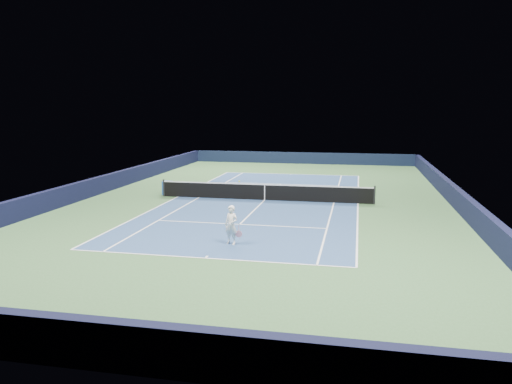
# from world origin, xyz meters

# --- Properties ---
(ground) EXTENTS (40.00, 40.00, 0.00)m
(ground) POSITION_xyz_m (0.00, 0.00, 0.00)
(ground) COLOR #32572F
(ground) RESTS_ON ground
(wall_far) EXTENTS (22.00, 0.35, 1.10)m
(wall_far) POSITION_xyz_m (0.00, 19.82, 0.55)
(wall_far) COLOR black
(wall_far) RESTS_ON ground
(wall_near) EXTENTS (22.00, 0.35, 1.10)m
(wall_near) POSITION_xyz_m (0.00, -19.82, 0.55)
(wall_near) COLOR black
(wall_near) RESTS_ON ground
(wall_right) EXTENTS (0.35, 40.00, 1.10)m
(wall_right) POSITION_xyz_m (10.82, 0.00, 0.55)
(wall_right) COLOR black
(wall_right) RESTS_ON ground
(wall_left) EXTENTS (0.35, 40.00, 1.10)m
(wall_left) POSITION_xyz_m (-10.82, 0.00, 0.55)
(wall_left) COLOR black
(wall_left) RESTS_ON ground
(court_surface) EXTENTS (10.97, 23.77, 0.01)m
(court_surface) POSITION_xyz_m (0.00, 0.00, 0.00)
(court_surface) COLOR navy
(court_surface) RESTS_ON ground
(baseline_far) EXTENTS (10.97, 0.08, 0.00)m
(baseline_far) POSITION_xyz_m (0.00, 11.88, 0.01)
(baseline_far) COLOR white
(baseline_far) RESTS_ON ground
(baseline_near) EXTENTS (10.97, 0.08, 0.00)m
(baseline_near) POSITION_xyz_m (0.00, -11.88, 0.01)
(baseline_near) COLOR white
(baseline_near) RESTS_ON ground
(sideline_doubles_right) EXTENTS (0.08, 23.77, 0.00)m
(sideline_doubles_right) POSITION_xyz_m (5.49, 0.00, 0.01)
(sideline_doubles_right) COLOR white
(sideline_doubles_right) RESTS_ON ground
(sideline_doubles_left) EXTENTS (0.08, 23.77, 0.00)m
(sideline_doubles_left) POSITION_xyz_m (-5.49, 0.00, 0.01)
(sideline_doubles_left) COLOR white
(sideline_doubles_left) RESTS_ON ground
(sideline_singles_right) EXTENTS (0.08, 23.77, 0.00)m
(sideline_singles_right) POSITION_xyz_m (4.12, 0.00, 0.01)
(sideline_singles_right) COLOR white
(sideline_singles_right) RESTS_ON ground
(sideline_singles_left) EXTENTS (0.08, 23.77, 0.00)m
(sideline_singles_left) POSITION_xyz_m (-4.12, 0.00, 0.01)
(sideline_singles_left) COLOR white
(sideline_singles_left) RESTS_ON ground
(service_line_far) EXTENTS (8.23, 0.08, 0.00)m
(service_line_far) POSITION_xyz_m (0.00, 6.40, 0.01)
(service_line_far) COLOR white
(service_line_far) RESTS_ON ground
(service_line_near) EXTENTS (8.23, 0.08, 0.00)m
(service_line_near) POSITION_xyz_m (0.00, -6.40, 0.01)
(service_line_near) COLOR white
(service_line_near) RESTS_ON ground
(center_service_line) EXTENTS (0.08, 12.80, 0.00)m
(center_service_line) POSITION_xyz_m (0.00, 0.00, 0.01)
(center_service_line) COLOR white
(center_service_line) RESTS_ON ground
(center_mark_far) EXTENTS (0.08, 0.30, 0.00)m
(center_mark_far) POSITION_xyz_m (0.00, 11.73, 0.01)
(center_mark_far) COLOR white
(center_mark_far) RESTS_ON ground
(center_mark_near) EXTENTS (0.08, 0.30, 0.00)m
(center_mark_near) POSITION_xyz_m (0.00, -11.73, 0.01)
(center_mark_near) COLOR white
(center_mark_near) RESTS_ON ground
(tennis_net) EXTENTS (12.90, 0.10, 1.07)m
(tennis_net) POSITION_xyz_m (0.00, 0.00, 0.50)
(tennis_net) COLOR black
(tennis_net) RESTS_ON ground
(sponsor_cube) EXTENTS (0.63, 0.56, 0.87)m
(sponsor_cube) POSITION_xyz_m (-6.40, 0.60, 0.44)
(sponsor_cube) COLOR blue
(sponsor_cube) RESTS_ON ground
(tennis_player) EXTENTS (0.80, 1.31, 2.48)m
(tennis_player) POSITION_xyz_m (0.47, -9.82, 0.80)
(tennis_player) COLOR white
(tennis_player) RESTS_ON ground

